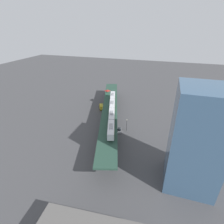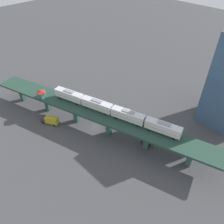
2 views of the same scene
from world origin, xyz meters
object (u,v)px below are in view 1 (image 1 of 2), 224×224
Objects in this scene: street_car_white at (119,130)px; street_lamp at (127,124)px; signal_hut at (107,92)px; office_tower at (196,141)px; subway_train at (112,110)px; street_car_green at (114,141)px; delivery_truck at (101,106)px.

street_car_white is 5.05m from street_lamp.
office_tower reaches higher than signal_hut.
street_car_green is at bearing 111.17° from subway_train.
street_car_white is at bearing -37.18° from office_tower.
delivery_truck reaches higher than street_car_white.
street_lamp is (-8.33, 0.60, -6.71)m from subway_train.
subway_train is 7.01× the size of street_lamp.
street_car_green and street_car_white have the same top height.
subway_train reaches higher than delivery_truck.
office_tower is at bearing 156.66° from street_car_green.
signal_hut is 0.85× the size of street_car_white.
office_tower is (-28.47, 26.14, 13.89)m from street_lamp.
street_car_green is (-16.99, 40.65, -9.14)m from signal_hut.
street_car_white is (0.12, -10.48, 0.00)m from street_car_green.
delivery_truck is at bearing -50.79° from street_car_white.
delivery_truck is (2.22, 6.78, -8.31)m from signal_hut.
street_car_white is 43.49m from office_tower.
street_car_green is (-5.05, 13.05, -9.88)m from subway_train.
office_tower reaches higher than subway_train.
subway_train is 10.71m from street_lamp.
street_car_green is 0.68× the size of street_lamp.
subway_train is at bearing -36.01° from office_tower.
street_car_white is at bearing 129.21° from delivery_truck.
street_lamp is at bearing -104.75° from street_car_green.
street_car_white is at bearing -89.32° from street_car_green.
delivery_truck is at bearing -43.62° from street_lamp.
subway_train reaches higher than street_car_white.
street_lamp reaches higher than street_car_white.
office_tower is at bearing 137.44° from street_lamp.
street_car_green is 0.63× the size of delivery_truck.
street_car_green is 1.01× the size of street_car_white.
office_tower is (-36.80, 26.74, 7.18)m from subway_train.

